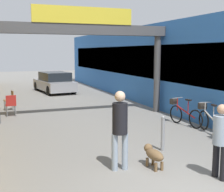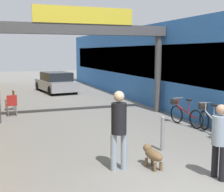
% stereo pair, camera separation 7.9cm
% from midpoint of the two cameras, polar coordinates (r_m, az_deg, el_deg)
% --- Properties ---
extents(storefront_right, '(3.00, 26.00, 3.93)m').
position_cam_midpoint_polar(storefront_right, '(17.34, 8.31, 5.77)').
color(storefront_right, blue).
rests_on(storefront_right, ground_plane).
extents(arcade_sign_gateway, '(7.40, 0.47, 4.36)m').
position_cam_midpoint_polar(arcade_sign_gateway, '(12.54, -5.52, 10.23)').
color(arcade_sign_gateway, '#4C4C4F').
rests_on(arcade_sign_gateway, ground_plane).
extents(pedestrian_with_dog, '(0.39, 0.37, 1.79)m').
position_cam_midpoint_polar(pedestrian_with_dog, '(6.92, 1.12, -5.32)').
color(pedestrian_with_dog, '#8C9EB2').
rests_on(pedestrian_with_dog, ground_plane).
extents(pedestrian_companion, '(0.34, 0.38, 1.58)m').
position_cam_midpoint_polar(pedestrian_companion, '(6.85, 18.98, -7.09)').
color(pedestrian_companion, black).
rests_on(pedestrian_companion, ground_plane).
extents(dog_on_leash, '(0.31, 0.70, 0.50)m').
position_cam_midpoint_polar(dog_on_leash, '(7.31, 7.25, -10.53)').
color(dog_on_leash, brown).
rests_on(dog_on_leash, ground_plane).
extents(bicycle_silver_third, '(0.47, 1.68, 0.98)m').
position_cam_midpoint_polar(bicycle_silver_third, '(10.72, 17.23, -4.14)').
color(bicycle_silver_third, black).
rests_on(bicycle_silver_third, ground_plane).
extents(bicycle_red_farthest, '(0.46, 1.68, 0.98)m').
position_cam_midpoint_polar(bicycle_red_farthest, '(11.57, 12.74, -3.10)').
color(bicycle_red_farthest, black).
rests_on(bicycle_red_farthest, ground_plane).
extents(bollard_post_metal, '(0.10, 0.10, 0.96)m').
position_cam_midpoint_polar(bollard_post_metal, '(8.50, 9.00, -6.70)').
color(bollard_post_metal, gray).
rests_on(bollard_post_metal, ground_plane).
extents(cafe_chair_red_nearer, '(0.43, 0.43, 0.89)m').
position_cam_midpoint_polar(cafe_chair_red_nearer, '(13.44, -18.17, -1.31)').
color(cafe_chair_red_nearer, gray).
rests_on(cafe_chair_red_nearer, ground_plane).
extents(cafe_chair_wood_farther, '(0.44, 0.44, 0.89)m').
position_cam_midpoint_polar(cafe_chair_wood_farther, '(14.88, -18.24, -0.44)').
color(cafe_chair_wood_farther, gray).
rests_on(cafe_chair_wood_farther, ground_plane).
extents(parked_car_silver, '(2.27, 4.20, 1.33)m').
position_cam_midpoint_polar(parked_car_silver, '(20.83, -10.59, 2.44)').
color(parked_car_silver, '#99999E').
rests_on(parked_car_silver, ground_plane).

